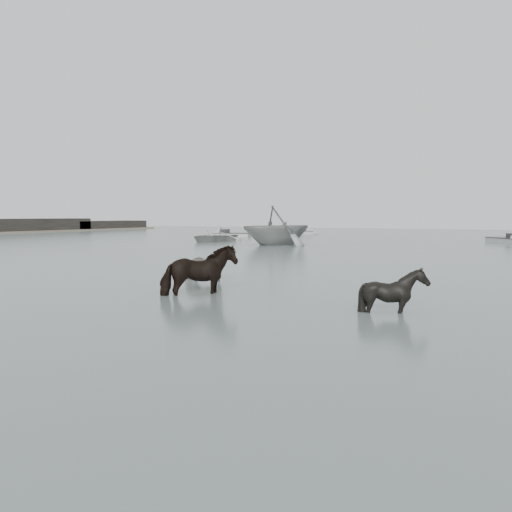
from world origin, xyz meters
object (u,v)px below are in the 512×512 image
Objects in this scene: rowboat_lead at (213,235)px; pony_pinto at (204,259)px; pony_black at (394,282)px; pony_dark at (199,264)px.

pony_pinto is at bearing -49.24° from rowboat_lead.
rowboat_lead is (-12.77, 21.02, -0.20)m from pony_pinto.
pony_pinto is 1.26× the size of pony_black.
pony_dark is 4.98m from pony_black.
rowboat_lead is at bearing 59.92° from pony_black.
pony_black is 30.40m from rowboat_lead.
rowboat_lead is (-19.22, 23.56, -0.16)m from pony_black.
pony_pinto reaches higher than pony_black.
pony_pinto is 6.94m from pony_black.
pony_pinto is at bearing 89.23° from pony_black.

